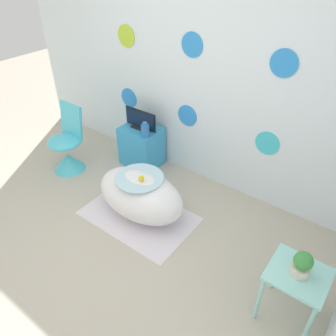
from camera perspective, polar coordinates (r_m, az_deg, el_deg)
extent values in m
plane|color=#BCB29E|center=(3.21, -15.56, -15.71)|extent=(12.00, 12.00, 0.00)
cube|color=white|center=(3.58, 4.46, 16.95)|extent=(5.00, 0.04, 2.60)
cylinder|color=#2D8CE0|center=(4.31, -6.81, 12.02)|extent=(0.25, 0.01, 0.25)
cylinder|color=#2D8CE0|center=(3.79, 3.38, 9.07)|extent=(0.25, 0.01, 0.25)
cylinder|color=#3DC6D6|center=(3.43, 16.89, 4.14)|extent=(0.25, 0.01, 0.25)
cylinder|color=#B2D633|center=(4.05, -7.30, 21.84)|extent=(0.25, 0.01, 0.25)
cylinder|color=#2D8CE0|center=(3.50, 4.20, 20.59)|extent=(0.25, 0.01, 0.25)
cylinder|color=#2D8CE0|center=(3.11, 19.53, 16.79)|extent=(0.25, 0.01, 0.25)
cube|color=silver|center=(3.53, -5.09, -8.25)|extent=(1.16, 0.76, 0.01)
ellipsoid|color=white|center=(3.41, -4.81, -4.66)|extent=(1.00, 0.60, 0.48)
cylinder|color=#B2DBEA|center=(3.27, -5.00, -1.70)|extent=(0.49, 0.49, 0.01)
sphere|color=yellow|center=(3.18, -4.66, -1.79)|extent=(0.06, 0.06, 0.06)
sphere|color=yellow|center=(3.17, -4.79, -1.57)|extent=(0.04, 0.04, 0.04)
cone|color=orange|center=(3.16, -4.98, -1.71)|extent=(0.02, 0.02, 0.02)
cone|color=#4CC6DB|center=(4.31, -16.91, 1.10)|extent=(0.39, 0.39, 0.22)
ellipsoid|color=#4CC6DB|center=(4.16, -17.58, 4.38)|extent=(0.41, 0.41, 0.14)
cube|color=#4CC6DB|center=(4.13, -16.47, 7.88)|extent=(0.35, 0.10, 0.44)
cube|color=#389ED6|center=(4.16, -4.58, 3.82)|extent=(0.47, 0.39, 0.51)
cube|color=white|center=(4.00, -6.38, 3.81)|extent=(0.40, 0.01, 0.14)
cube|color=black|center=(4.03, -4.75, 7.05)|extent=(0.24, 0.12, 0.02)
cube|color=black|center=(3.98, -4.79, 8.53)|extent=(0.45, 0.01, 0.23)
cube|color=#0F1E38|center=(3.97, -4.88, 8.47)|extent=(0.43, 0.01, 0.21)
cylinder|color=#2D72B7|center=(3.82, -4.00, 6.48)|extent=(0.10, 0.10, 0.15)
cylinder|color=#2D72B7|center=(3.77, -4.06, 7.69)|extent=(0.05, 0.05, 0.03)
cube|color=#99E0D8|center=(2.58, 21.79, -16.81)|extent=(0.41, 0.38, 0.02)
cylinder|color=#99E0D8|center=(2.69, 15.55, -21.05)|extent=(0.03, 0.03, 0.48)
cylinder|color=#99E0D8|center=(2.68, 23.21, -24.08)|extent=(0.03, 0.03, 0.48)
cylinder|color=#99E0D8|center=(2.90, 18.30, -16.29)|extent=(0.03, 0.03, 0.48)
cylinder|color=#99E0D8|center=(2.88, 25.25, -18.99)|extent=(0.03, 0.03, 0.48)
cylinder|color=beige|center=(2.55, 22.05, -16.10)|extent=(0.14, 0.14, 0.08)
sphere|color=#3D8E42|center=(2.48, 22.54, -14.71)|extent=(0.13, 0.13, 0.13)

